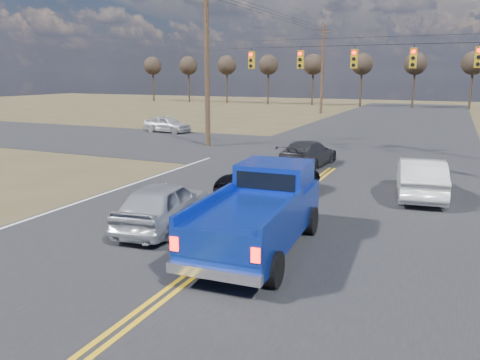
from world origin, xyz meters
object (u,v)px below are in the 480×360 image
at_px(silver_suv, 164,204).
at_px(white_car_queue, 421,178).
at_px(cross_car_west, 167,124).
at_px(pickup_truck, 260,212).
at_px(black_suv, 272,179).
at_px(dgrey_car_queue, 308,154).

relative_size(silver_suv, white_car_queue, 0.94).
xyz_separation_m(white_car_queue, cross_car_west, (-19.55, 13.00, -0.08)).
bearing_deg(pickup_truck, silver_suv, 167.62).
bearing_deg(black_suv, white_car_queue, -147.15).
height_order(pickup_truck, black_suv, pickup_truck).
xyz_separation_m(silver_suv, white_car_queue, (6.73, 6.93, 0.02)).
relative_size(pickup_truck, cross_car_west, 1.47).
bearing_deg(pickup_truck, cross_car_west, 124.79).
xyz_separation_m(white_car_queue, dgrey_car_queue, (-5.50, 4.06, -0.09)).
bearing_deg(silver_suv, white_car_queue, -142.42).
distance_m(silver_suv, white_car_queue, 9.66).
relative_size(silver_suv, cross_car_west, 1.08).
relative_size(white_car_queue, dgrey_car_queue, 1.01).
bearing_deg(dgrey_car_queue, black_suv, 99.46).
bearing_deg(pickup_truck, black_suv, 103.61).
bearing_deg(white_car_queue, cross_car_west, -40.94).
height_order(pickup_truck, cross_car_west, pickup_truck).
xyz_separation_m(dgrey_car_queue, cross_car_west, (-14.05, 8.94, 0.02)).
bearing_deg(black_suv, silver_suv, 78.48).
relative_size(pickup_truck, white_car_queue, 1.27).
bearing_deg(cross_car_west, silver_suv, -141.68).
distance_m(black_suv, white_car_queue, 5.51).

